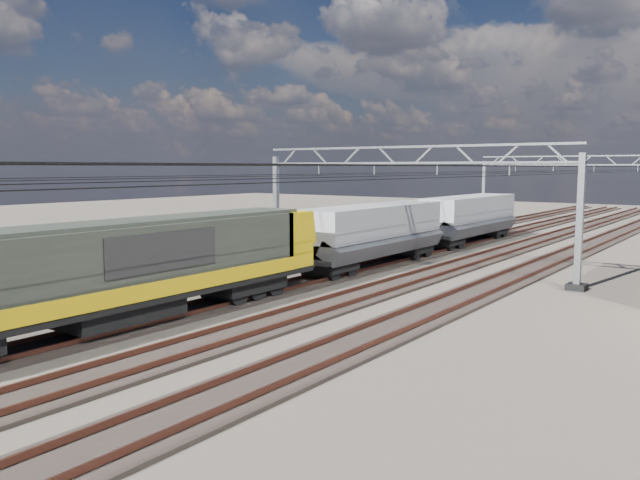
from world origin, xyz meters
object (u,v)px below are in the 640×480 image
Objects in this scene: hopper_wagon_lead at (374,230)px; hopper_wagon_mid at (469,215)px; locomotive at (118,267)px; catenary_gantry_mid at (404,203)px; catenary_gantry_far at (572,187)px; trackside_cabinet at (124,270)px.

hopper_wagon_mid is at bearing 90.00° from hopper_wagon_lead.
locomotive is 17.70m from hopper_wagon_lead.
hopper_wagon_lead is 14.20m from hopper_wagon_mid.
catenary_gantry_mid is 1.00× the size of catenary_gantry_far.
hopper_wagon_lead is (-2.00, -0.02, -1.67)m from catenary_gantry_mid.
locomotive is at bearing -96.44° from catenary_gantry_mid.
locomotive is 1.62× the size of hopper_wagon_mid.
hopper_wagon_lead reaches higher than trackside_cabinet.
catenary_gantry_mid is at bearing -90.00° from catenary_gantry_far.
catenary_gantry_mid is 0.94× the size of locomotive.
catenary_gantry_far is 1.53× the size of hopper_wagon_lead.
catenary_gantry_mid is 36.00m from catenary_gantry_far.
hopper_wagon_lead is at bearing -93.18° from catenary_gantry_far.
hopper_wagon_lead is (-0.00, 17.70, -0.09)m from locomotive.
locomotive reaches higher than hopper_wagon_lead.
catenary_gantry_mid is 15.64× the size of trackside_cabinet.
hopper_wagon_lead and hopper_wagon_mid have the same top height.
locomotive is at bearing -43.62° from trackside_cabinet.
catenary_gantry_mid is 17.90m from locomotive.
locomotive is at bearing -90.00° from hopper_wagon_mid.
catenary_gantry_mid is 14.42m from hopper_wagon_mid.
trackside_cabinet is at bearing -103.05° from hopper_wagon_mid.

